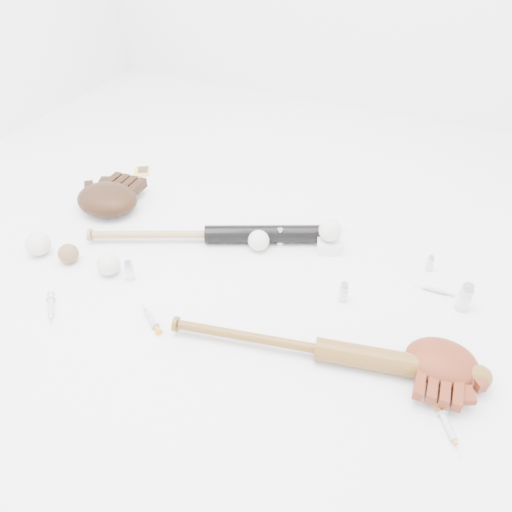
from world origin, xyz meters
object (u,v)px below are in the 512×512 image
at_px(bat_wood, 319,349).
at_px(glove_dark, 107,199).
at_px(pedestal, 328,244).
at_px(bat_dark, 208,234).

xyz_separation_m(bat_wood, glove_dark, (-0.97, 0.36, 0.02)).
bearing_deg(glove_dark, pedestal, 6.12).
bearing_deg(pedestal, bat_wood, -75.54).
height_order(bat_dark, bat_wood, same).
bearing_deg(bat_wood, bat_dark, 136.31).
xyz_separation_m(bat_dark, pedestal, (0.40, 0.13, -0.01)).
bearing_deg(pedestal, bat_dark, -161.75).
distance_m(bat_dark, pedestal, 0.42).
relative_size(glove_dark, pedestal, 3.61).
relative_size(bat_wood, glove_dark, 3.12).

